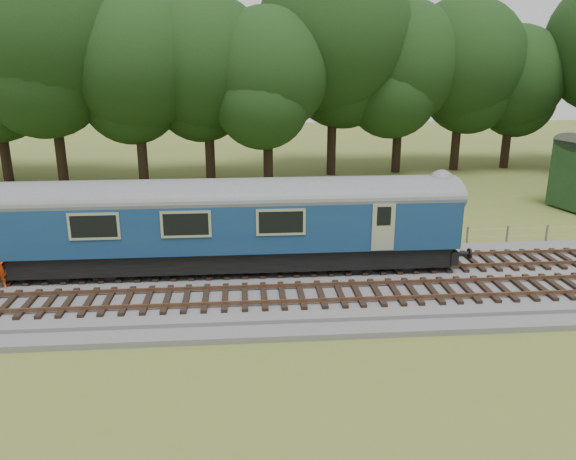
{
  "coord_description": "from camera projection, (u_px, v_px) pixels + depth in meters",
  "views": [
    {
      "loc": [
        -2.76,
        -20.56,
        8.76
      ],
      "look_at": [
        -0.97,
        1.4,
        2.0
      ],
      "focal_mm": 35.0,
      "sensor_mm": 36.0,
      "label": 1
    }
  ],
  "objects": [
    {
      "name": "ground",
      "position": [
        315.0,
        288.0,
        22.38
      ],
      "size": [
        120.0,
        120.0,
        0.0
      ],
      "primitive_type": "plane",
      "color": "#5A6B27",
      "rests_on": "ground"
    },
    {
      "name": "ballast",
      "position": [
        315.0,
        283.0,
        22.33
      ],
      "size": [
        70.0,
        7.0,
        0.35
      ],
      "primitive_type": "cube",
      "color": "#4C4C4F",
      "rests_on": "ground"
    },
    {
      "name": "track_north",
      "position": [
        311.0,
        265.0,
        23.59
      ],
      "size": [
        67.2,
        2.4,
        0.21
      ],
      "color": "black",
      "rests_on": "ballast"
    },
    {
      "name": "track_south",
      "position": [
        321.0,
        294.0,
        20.73
      ],
      "size": [
        67.2,
        2.4,
        0.21
      ],
      "color": "black",
      "rests_on": "ballast"
    },
    {
      "name": "fence",
      "position": [
        303.0,
        251.0,
        26.67
      ],
      "size": [
        64.0,
        0.12,
        1.0
      ],
      "primitive_type": null,
      "color": "#6B6054",
      "rests_on": "ground"
    },
    {
      "name": "tree_line",
      "position": [
        279.0,
        177.0,
        43.34
      ],
      "size": [
        70.0,
        8.0,
        18.0
      ],
      "primitive_type": null,
      "color": "black",
      "rests_on": "ground"
    },
    {
      "name": "dmu_railcar",
      "position": [
        234.0,
        217.0,
        22.7
      ],
      "size": [
        18.05,
        2.86,
        3.88
      ],
      "color": "black",
      "rests_on": "ground"
    }
  ]
}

